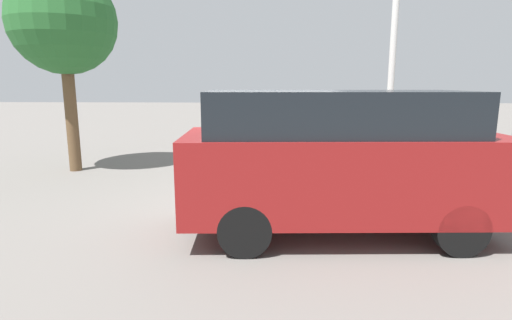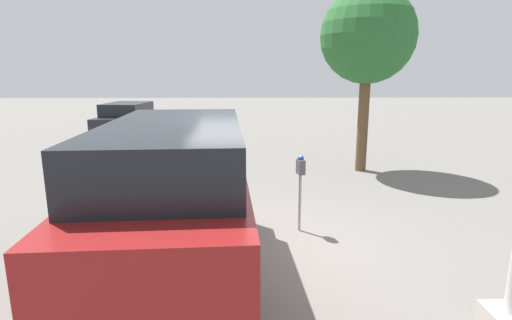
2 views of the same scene
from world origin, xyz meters
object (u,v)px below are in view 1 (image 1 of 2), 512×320
(parked_van, at_px, (340,158))
(street_tree, at_px, (63,23))
(parking_meter_near, at_px, (236,148))
(lamp_post, at_px, (390,98))

(parked_van, height_order, street_tree, street_tree)
(parking_meter_near, relative_size, parked_van, 0.29)
(parking_meter_near, height_order, street_tree, street_tree)
(lamp_post, bearing_deg, parked_van, -115.28)
(parking_meter_near, bearing_deg, lamp_post, 12.81)
(lamp_post, distance_m, street_tree, 8.19)
(parking_meter_near, height_order, parked_van, parked_van)
(parked_van, bearing_deg, lamp_post, 61.32)
(lamp_post, bearing_deg, street_tree, 174.69)
(parking_meter_near, distance_m, parked_van, 2.57)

